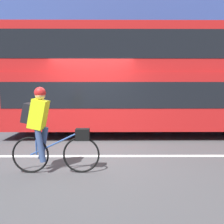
# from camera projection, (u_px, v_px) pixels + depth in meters

# --- Properties ---
(ground_plane) EXTENTS (80.00, 80.00, 0.00)m
(ground_plane) POSITION_uv_depth(u_px,v_px,m) (88.00, 154.00, 5.42)
(ground_plane) COLOR #424244
(road_center_line) EXTENTS (50.00, 0.14, 0.01)m
(road_center_line) POSITION_uv_depth(u_px,v_px,m) (87.00, 156.00, 5.23)
(road_center_line) COLOR silver
(road_center_line) RESTS_ON ground_plane
(sidewalk_curb) EXTENTS (60.00, 2.46, 0.14)m
(sidewalk_curb) POSITION_uv_depth(u_px,v_px,m) (100.00, 118.00, 11.31)
(sidewalk_curb) COLOR #A8A399
(sidewalk_curb) RESTS_ON ground_plane
(building_facade) EXTENTS (60.00, 0.30, 9.39)m
(building_facade) POSITION_uv_depth(u_px,v_px,m) (100.00, 33.00, 12.18)
(building_facade) COLOR #33478C
(building_facade) RESTS_ON ground_plane
(bus) EXTENTS (11.08, 2.46, 3.58)m
(bus) POSITION_uv_depth(u_px,v_px,m) (169.00, 77.00, 7.61)
(bus) COLOR black
(bus) RESTS_ON ground_plane
(cyclist_on_bike) EXTENTS (1.68, 0.32, 1.65)m
(cyclist_on_bike) POSITION_uv_depth(u_px,v_px,m) (46.00, 128.00, 4.12)
(cyclist_on_bike) COLOR black
(cyclist_on_bike) RESTS_ON ground_plane
(street_sign_post) EXTENTS (0.36, 0.09, 2.51)m
(street_sign_post) POSITION_uv_depth(u_px,v_px,m) (82.00, 90.00, 11.02)
(street_sign_post) COLOR #59595B
(street_sign_post) RESTS_ON sidewalk_curb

